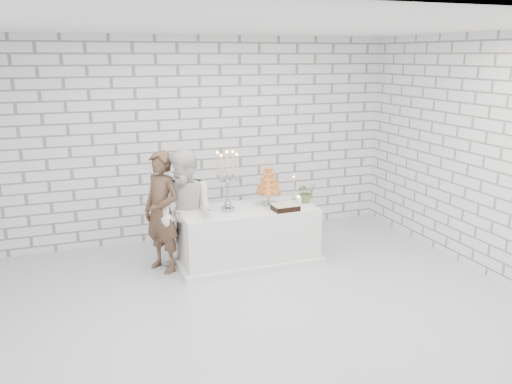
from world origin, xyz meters
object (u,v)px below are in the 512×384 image
object	(u,v)px
cake_table	(248,235)
croquembouche	(269,185)
bride	(186,213)
groom	(162,212)
candelabra	(227,181)

from	to	relation	value
cake_table	croquembouche	distance (m)	0.73
cake_table	bride	world-z (taller)	bride
cake_table	groom	size ratio (longest dim) A/B	1.15
groom	croquembouche	xyz separation A→B (m)	(1.44, -0.04, 0.24)
bride	croquembouche	xyz separation A→B (m)	(1.17, 0.17, 0.22)
candelabra	croquembouche	size ratio (longest dim) A/B	1.45
cake_table	croquembouche	size ratio (longest dim) A/B	3.26
bride	croquembouche	bearing A→B (deg)	61.65
groom	cake_table	bearing A→B (deg)	52.83
croquembouche	candelabra	bearing A→B (deg)	-170.86
groom	croquembouche	world-z (taller)	groom
groom	bride	bearing A→B (deg)	20.92
croquembouche	cake_table	bearing A→B (deg)	-167.73
croquembouche	groom	bearing A→B (deg)	178.25
bride	croquembouche	distance (m)	1.20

